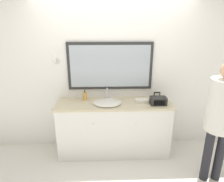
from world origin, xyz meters
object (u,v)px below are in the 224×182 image
Objects in this scene: sink_basin at (107,102)px; soap_bottle at (85,96)px; picture_frame at (157,96)px; appliance_box at (158,101)px; person at (222,112)px.

soap_bottle is (-0.37, 0.16, 0.05)m from sink_basin.
soap_bottle reaches higher than picture_frame.
soap_bottle is 1.18m from appliance_box.
sink_basin is at bearing 174.72° from appliance_box.
picture_frame is at bearing 0.13° from soap_bottle.
sink_basin is at bearing 155.17° from person.
sink_basin is 1.60m from person.
person is (0.62, -0.83, 0.08)m from picture_frame.
person reaches higher than picture_frame.
sink_basin is at bearing -23.33° from soap_bottle.
sink_basin is 3.57× the size of picture_frame.
picture_frame is (0.04, 0.23, 0.00)m from appliance_box.
person is (1.81, -0.83, 0.07)m from soap_bottle.
sink_basin is 0.84m from picture_frame.
picture_frame is 0.07× the size of person.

